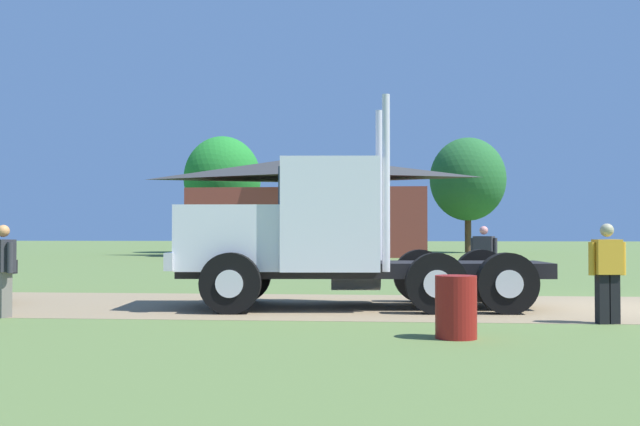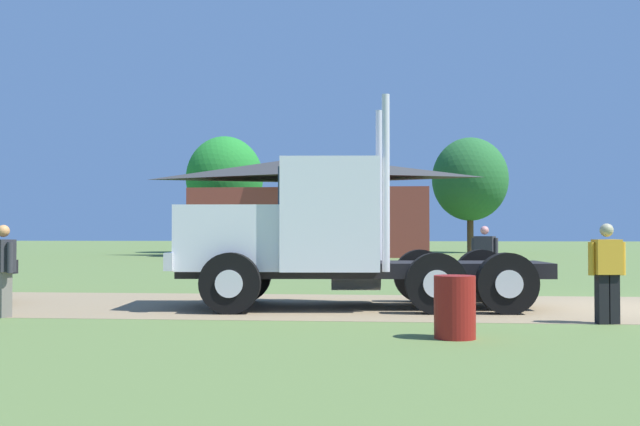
% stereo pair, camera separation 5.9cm
% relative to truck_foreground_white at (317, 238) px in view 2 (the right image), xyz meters
% --- Properties ---
extents(truck_foreground_white, '(7.20, 3.15, 3.93)m').
position_rel_truck_foreground_white_xyz_m(truck_foreground_white, '(0.00, 0.00, 0.00)').
color(truck_foreground_white, black).
rests_on(truck_foreground_white, ground_plane).
extents(visitor_standing_near, '(0.60, 0.33, 1.58)m').
position_rel_truck_foreground_white_xyz_m(visitor_standing_near, '(4.81, -2.21, -0.50)').
color(visitor_standing_near, gold).
rests_on(visitor_standing_near, ground_plane).
extents(visitor_by_barrel, '(0.55, 0.53, 1.57)m').
position_rel_truck_foreground_white_xyz_m(visitor_by_barrel, '(-5.17, -2.14, -0.48)').
color(visitor_by_barrel, '#2D2D33').
rests_on(visitor_by_barrel, ground_plane).
extents(visitor_far_side, '(0.63, 0.45, 1.59)m').
position_rel_truck_foreground_white_xyz_m(visitor_far_side, '(3.74, 4.90, -0.47)').
color(visitor_far_side, '#2D2D33').
rests_on(visitor_far_side, ground_plane).
extents(steel_barrel, '(0.57, 0.57, 0.86)m').
position_rel_truck_foreground_white_xyz_m(steel_barrel, '(2.29, -4.13, -0.91)').
color(steel_barrel, maroon).
rests_on(steel_barrel, ground_plane).
extents(shed_building, '(14.35, 6.32, 5.90)m').
position_rel_truck_foreground_white_xyz_m(shed_building, '(-3.31, 30.88, 1.51)').
color(shed_building, brown).
rests_on(shed_building, ground_plane).
extents(tree_left, '(5.23, 5.23, 7.93)m').
position_rel_truck_foreground_white_xyz_m(tree_left, '(-9.97, 37.35, 3.70)').
color(tree_left, '#513823').
rests_on(tree_left, ground_plane).
extents(tree_mid, '(5.16, 5.16, 7.85)m').
position_rel_truck_foreground_white_xyz_m(tree_mid, '(6.69, 38.87, 3.66)').
color(tree_mid, '#513823').
rests_on(tree_mid, ground_plane).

